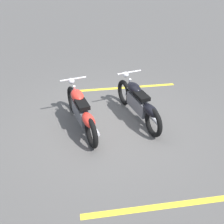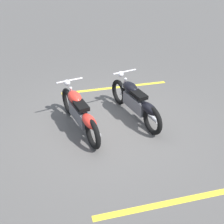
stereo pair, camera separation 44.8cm
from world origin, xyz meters
name	(u,v)px [view 1 (the left image)]	position (x,y,z in m)	size (l,w,h in m)	color
ground_plane	(110,124)	(0.00, 0.00, 0.00)	(60.00, 60.00, 0.00)	#514F4C
motorcycle_bright_foreground	(81,111)	(0.09, -0.66, 0.46)	(2.17, 0.85, 1.04)	black
motorcycle_dark_foreground	(139,103)	(-0.19, 0.70, 0.46)	(2.16, 0.87, 1.04)	black
parking_stripe_near	(122,88)	(-1.93, 0.52, 0.00)	(3.20, 0.12, 0.01)	yellow
parking_stripe_mid	(177,204)	(2.48, 0.91, 0.00)	(3.20, 0.12, 0.01)	yellow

